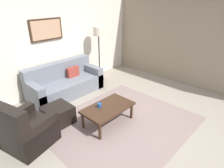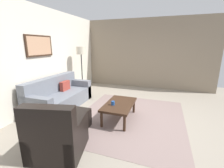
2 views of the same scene
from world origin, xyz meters
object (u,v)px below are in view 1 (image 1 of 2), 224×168
at_px(couch_main, 64,83).
at_px(cup, 99,105).
at_px(coffee_table, 108,109).
at_px(lamp_standing, 99,37).
at_px(armchair_leather, 25,132).
at_px(ottoman, 58,115).
at_px(framed_artwork, 46,30).

relative_size(couch_main, cup, 22.12).
relative_size(coffee_table, lamp_standing, 0.64).
relative_size(armchair_leather, coffee_table, 0.88).
distance_m(couch_main, ottoman, 1.42).
bearing_deg(framed_artwork, couch_main, -75.18).
height_order(couch_main, ottoman, couch_main).
distance_m(armchair_leather, cup, 1.49).
bearing_deg(cup, armchair_leather, 161.14).
bearing_deg(lamp_standing, cup, -133.27).
relative_size(coffee_table, framed_artwork, 1.23).
xyz_separation_m(cup, framed_artwork, (0.20, 2.17, 1.29)).
bearing_deg(cup, coffee_table, -38.61).
xyz_separation_m(couch_main, lamp_standing, (1.35, -0.01, 1.11)).
bearing_deg(armchair_leather, framed_artwork, 46.47).
distance_m(armchair_leather, ottoman, 0.83).
xyz_separation_m(ottoman, lamp_standing, (2.26, 1.08, 1.21)).
distance_m(ottoman, lamp_standing, 2.78).
bearing_deg(coffee_table, cup, 141.39).
bearing_deg(cup, lamp_standing, 46.73).
bearing_deg(coffee_table, lamp_standing, 51.11).
bearing_deg(lamp_standing, couch_main, 179.54).
bearing_deg(coffee_table, couch_main, 85.10).
relative_size(couch_main, lamp_standing, 1.19).
height_order(ottoman, cup, cup).
height_order(armchair_leather, coffee_table, armchair_leather).
bearing_deg(lamp_standing, framed_artwork, 164.33).
bearing_deg(ottoman, lamp_standing, 25.62).
bearing_deg(ottoman, couch_main, 50.36).
relative_size(ottoman, cup, 6.07).
height_order(ottoman, lamp_standing, lamp_standing).
bearing_deg(framed_artwork, lamp_standing, -15.67).
height_order(couch_main, cup, couch_main).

